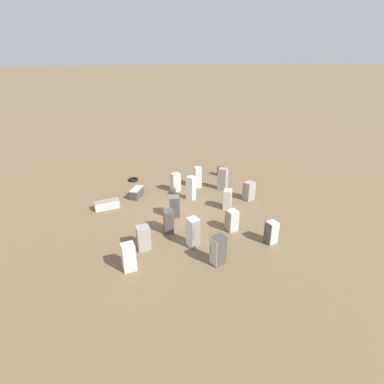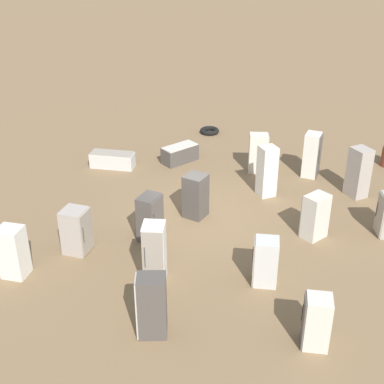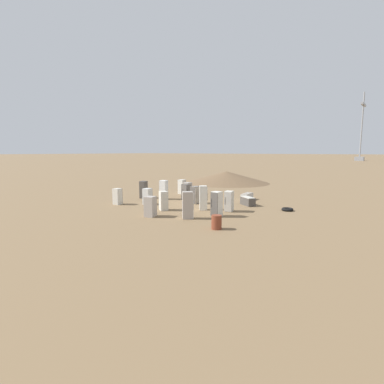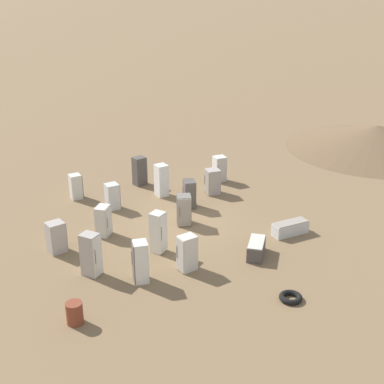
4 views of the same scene
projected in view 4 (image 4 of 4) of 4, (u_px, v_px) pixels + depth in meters
name	position (u px, v px, depth m)	size (l,w,h in m)	color
ground_plane	(184.00, 223.00, 27.36)	(1000.00, 1000.00, 0.00)	brown
dirt_mound	(375.00, 137.00, 38.32)	(12.69, 12.69, 1.72)	brown
discarded_fridge_0	(161.00, 180.00, 30.32)	(0.73, 0.80, 1.86)	white
discarded_fridge_1	(56.00, 237.00, 24.33)	(0.94, 0.86, 1.47)	#A89E93
discarded_fridge_2	(256.00, 248.00, 24.12)	(1.44, 1.65, 0.73)	#4C4742
discarded_fridge_3	(184.00, 210.00, 26.96)	(0.86, 0.91, 1.56)	#4C4742
discarded_fridge_4	(158.00, 232.00, 24.25)	(0.84, 0.84, 1.95)	silver
discarded_fridge_5	(112.00, 196.00, 28.72)	(0.78, 0.73, 1.43)	silver
discarded_fridge_6	(220.00, 169.00, 32.44)	(0.72, 0.72, 1.57)	silver
discarded_fridge_7	(213.00, 182.00, 30.68)	(0.78, 0.75, 1.46)	#A89E93
discarded_fridge_8	(103.00, 221.00, 25.83)	(0.92, 0.96, 1.52)	beige
discarded_fridge_9	(91.00, 255.00, 22.41)	(0.94, 0.95, 1.90)	#A89E93
discarded_fridge_10	(76.00, 187.00, 30.03)	(0.73, 0.69, 1.42)	beige
discarded_fridge_11	(290.00, 228.00, 26.10)	(1.86, 0.81, 0.66)	silver
discarded_fridge_12	(140.00, 171.00, 31.91)	(0.88, 0.78, 1.72)	#4C4742
discarded_fridge_13	(140.00, 262.00, 21.94)	(0.69, 0.74, 1.81)	silver
discarded_fridge_14	(187.00, 253.00, 22.83)	(0.87, 0.73, 1.61)	beige
discarded_fridge_15	(189.00, 194.00, 28.88)	(0.73, 0.87, 1.54)	#4C4742
scrap_tire	(291.00, 297.00, 20.98)	(0.92, 0.92, 0.22)	black
rusty_barrel	(75.00, 313.00, 19.49)	(0.62, 0.62, 0.86)	brown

